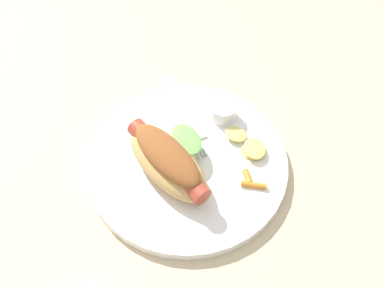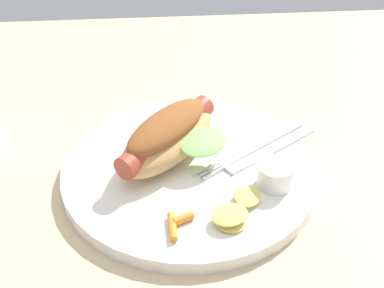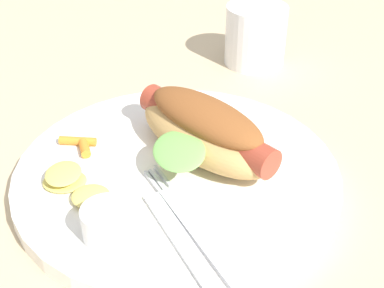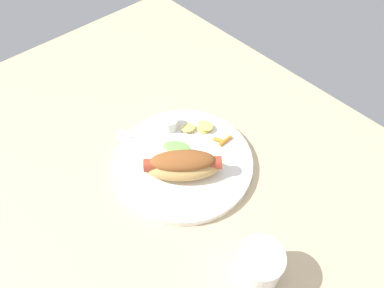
{
  "view_description": "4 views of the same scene",
  "coord_description": "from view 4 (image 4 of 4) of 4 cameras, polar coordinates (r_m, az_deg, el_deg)",
  "views": [
    {
      "loc": [
        41.09,
        10.91,
        61.67
      ],
      "look_at": [
        1.45,
        3.02,
        5.77
      ],
      "focal_mm": 45.45,
      "sensor_mm": 36.0,
      "label": 1
    },
    {
      "loc": [
        5.33,
        52.62,
        42.0
      ],
      "look_at": [
        1.21,
        0.79,
        3.71
      ],
      "focal_mm": 51.32,
      "sensor_mm": 36.0,
      "label": 2
    },
    {
      "loc": [
        -36.67,
        -3.95,
        31.1
      ],
      "look_at": [
        2.09,
        0.98,
        4.09
      ],
      "focal_mm": 49.22,
      "sensor_mm": 36.0,
      "label": 3
    },
    {
      "loc": [
        36.67,
        -27.04,
        63.41
      ],
      "look_at": [
        2.2,
        4.24,
        5.93
      ],
      "focal_mm": 33.14,
      "sensor_mm": 36.0,
      "label": 4
    }
  ],
  "objects": [
    {
      "name": "knife",
      "position": [
        0.81,
        -7.17,
        1.12
      ],
      "size": [
        12.44,
        9.01,
        0.36
      ],
      "primitive_type": "cube",
      "rotation": [
        0.0,
        0.0,
        0.59
      ],
      "color": "silver",
      "rests_on": "plate"
    },
    {
      "name": "ground_plane",
      "position": [
        0.79,
        -3.37,
        -3.82
      ],
      "size": [
        120.0,
        90.0,
        1.8
      ],
      "primitive_type": "cube",
      "color": "tan"
    },
    {
      "name": "chips_pile",
      "position": [
        0.82,
        1.31,
        2.75
      ],
      "size": [
        6.6,
        7.38,
        1.44
      ],
      "color": "#E0CD62",
      "rests_on": "plate"
    },
    {
      "name": "hot_dog",
      "position": [
        0.73,
        -1.32,
        -3.14
      ],
      "size": [
        15.2,
        16.42,
        5.7
      ],
      "rotation": [
        0.0,
        0.0,
        0.88
      ],
      "color": "tan",
      "rests_on": "plate"
    },
    {
      "name": "fork",
      "position": [
        0.8,
        -6.68,
        0.02
      ],
      "size": [
        14.41,
        10.71,
        0.4
      ],
      "rotation": [
        0.0,
        0.0,
        0.62
      ],
      "color": "silver",
      "rests_on": "plate"
    },
    {
      "name": "plate",
      "position": [
        0.78,
        -1.33,
        -2.88
      ],
      "size": [
        30.06,
        30.06,
        1.6
      ],
      "primitive_type": "cylinder",
      "color": "white",
      "rests_on": "ground_plane"
    },
    {
      "name": "carrot_garnish",
      "position": [
        0.8,
        4.88,
        0.59
      ],
      "size": [
        2.85,
        3.76,
        0.93
      ],
      "color": "orange",
      "rests_on": "plate"
    },
    {
      "name": "drinking_cup",
      "position": [
        0.64,
        10.66,
        -18.62
      ],
      "size": [
        7.89,
        7.89,
        7.74
      ],
      "primitive_type": "cylinder",
      "color": "white",
      "rests_on": "ground_plane"
    },
    {
      "name": "sauce_ramekin",
      "position": [
        0.82,
        -3.59,
        3.43
      ],
      "size": [
        4.08,
        4.08,
        2.68
      ],
      "primitive_type": "cylinder",
      "color": "white",
      "rests_on": "plate"
    }
  ]
}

